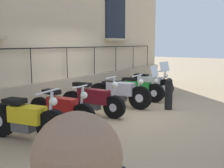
# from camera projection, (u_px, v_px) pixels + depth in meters

# --- Properties ---
(ground_plane) EXTENTS (60.00, 60.00, 0.00)m
(ground_plane) POSITION_uv_depth(u_px,v_px,m) (114.00, 112.00, 7.80)
(ground_plane) COLOR tan
(motorcycle_yellow) EXTENTS (2.01, 0.72, 1.06)m
(motorcycle_yellow) POSITION_uv_depth(u_px,v_px,m) (26.00, 120.00, 5.45)
(motorcycle_yellow) COLOR black
(motorcycle_yellow) RESTS_ON ground_plane
(motorcycle_red) EXTENTS (1.98, 0.54, 1.01)m
(motorcycle_red) POSITION_uv_depth(u_px,v_px,m) (61.00, 109.00, 6.44)
(motorcycle_red) COLOR black
(motorcycle_red) RESTS_ON ground_plane
(motorcycle_maroon) EXTENTS (2.00, 0.53, 1.09)m
(motorcycle_maroon) POSITION_uv_depth(u_px,v_px,m) (93.00, 100.00, 7.41)
(motorcycle_maroon) COLOR black
(motorcycle_maroon) RESTS_ON ground_plane
(motorcycle_silver) EXTENTS (2.09, 0.71, 1.02)m
(motorcycle_silver) POSITION_uv_depth(u_px,v_px,m) (119.00, 92.00, 8.34)
(motorcycle_silver) COLOR black
(motorcycle_silver) RESTS_ON ground_plane
(motorcycle_green) EXTENTS (1.95, 0.55, 1.22)m
(motorcycle_green) POSITION_uv_depth(u_px,v_px,m) (138.00, 89.00, 9.36)
(motorcycle_green) COLOR black
(motorcycle_green) RESTS_ON ground_plane
(motorcycle_white) EXTENTS (2.04, 0.70, 1.28)m
(motorcycle_white) POSITION_uv_depth(u_px,v_px,m) (149.00, 83.00, 10.36)
(motorcycle_white) COLOR black
(motorcycle_white) RESTS_ON ground_plane
(bollard) EXTENTS (0.23, 0.23, 0.94)m
(bollard) POSITION_uv_depth(u_px,v_px,m) (169.00, 94.00, 8.03)
(bollard) COLOR black
(bollard) RESTS_ON ground_plane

